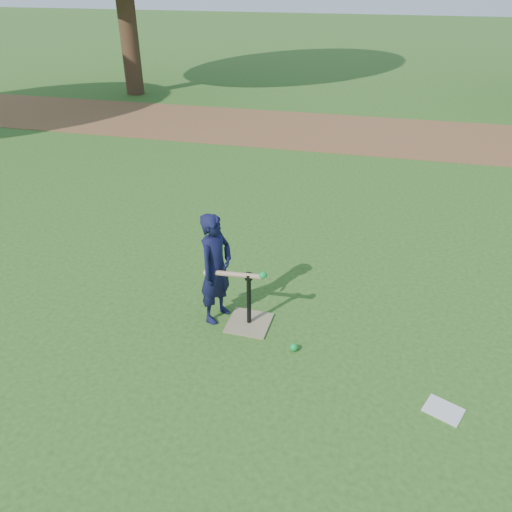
# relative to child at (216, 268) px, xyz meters

# --- Properties ---
(ground) EXTENTS (80.00, 80.00, 0.00)m
(ground) POSITION_rel_child_xyz_m (0.40, -0.34, -0.60)
(ground) COLOR #285116
(ground) RESTS_ON ground
(dirt_strip) EXTENTS (24.00, 3.00, 0.01)m
(dirt_strip) POSITION_rel_child_xyz_m (0.40, 7.16, -0.59)
(dirt_strip) COLOR brown
(dirt_strip) RESTS_ON ground
(child) EXTENTS (0.41, 0.51, 1.20)m
(child) POSITION_rel_child_xyz_m (0.00, 0.00, 0.00)
(child) COLOR black
(child) RESTS_ON ground
(wiffle_ball_ground) EXTENTS (0.08, 0.08, 0.08)m
(wiffle_ball_ground) POSITION_rel_child_xyz_m (0.88, -0.35, -0.56)
(wiffle_ball_ground) COLOR #0D9934
(wiffle_ball_ground) RESTS_ON ground
(clipboard) EXTENTS (0.37, 0.33, 0.01)m
(clipboard) POSITION_rel_child_xyz_m (2.24, -0.79, -0.59)
(clipboard) COLOR silver
(clipboard) RESTS_ON ground
(batting_tee) EXTENTS (0.45, 0.45, 0.61)m
(batting_tee) POSITION_rel_child_xyz_m (0.35, -0.04, -0.49)
(batting_tee) COLOR #8B7C58
(batting_tee) RESTS_ON ground
(swing_action) EXTENTS (0.64, 0.13, 0.09)m
(swing_action) POSITION_rel_child_xyz_m (0.26, -0.06, 0.01)
(swing_action) COLOR tan
(swing_action) RESTS_ON ground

